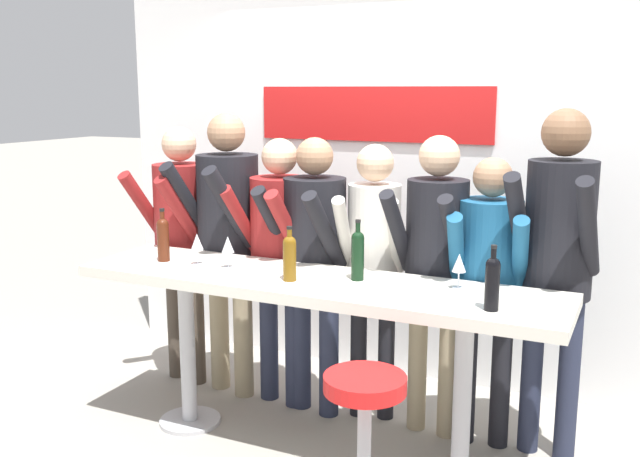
{
  "coord_description": "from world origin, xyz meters",
  "views": [
    {
      "loc": [
        1.56,
        -3.24,
        1.95
      ],
      "look_at": [
        0.0,
        0.09,
        1.23
      ],
      "focal_mm": 40.0,
      "sensor_mm": 36.0,
      "label": 1
    }
  ],
  "objects": [
    {
      "name": "ground_plane",
      "position": [
        0.0,
        0.0,
        0.0
      ],
      "size": [
        40.0,
        40.0,
        0.0
      ],
      "primitive_type": "plane",
      "color": "gray"
    },
    {
      "name": "back_wall",
      "position": [
        -0.0,
        1.31,
        1.32
      ],
      "size": [
        4.22,
        0.12,
        2.63
      ],
      "color": "white",
      "rests_on": "ground_plane"
    },
    {
      "name": "tasting_table",
      "position": [
        -0.0,
        0.0,
        0.84
      ],
      "size": [
        2.62,
        0.62,
        0.98
      ],
      "color": "silver",
      "rests_on": "ground_plane"
    },
    {
      "name": "bar_stool",
      "position": [
        0.54,
        -0.62,
        0.51
      ],
      "size": [
        0.37,
        0.37,
        0.77
      ],
      "color": "#B2B2B7",
      "rests_on": "ground_plane"
    },
    {
      "name": "person_far_left",
      "position": [
        -1.22,
        0.53,
        1.06
      ],
      "size": [
        0.49,
        0.6,
        1.71
      ],
      "rotation": [
        0.0,
        0.0,
        -0.2
      ],
      "color": "#473D33",
      "rests_on": "ground_plane"
    },
    {
      "name": "person_left",
      "position": [
        -0.83,
        0.49,
        1.12
      ],
      "size": [
        0.53,
        0.64,
        1.81
      ],
      "rotation": [
        0.0,
        0.0,
        -0.21
      ],
      "color": "gray",
      "rests_on": "ground_plane"
    },
    {
      "name": "person_center_left",
      "position": [
        -0.46,
        0.49,
        1.03
      ],
      "size": [
        0.49,
        0.58,
        1.67
      ],
      "rotation": [
        0.0,
        0.0,
        -0.16
      ],
      "color": "#23283D",
      "rests_on": "ground_plane"
    },
    {
      "name": "person_center",
      "position": [
        -0.21,
        0.46,
        1.04
      ],
      "size": [
        0.49,
        0.59,
        1.68
      ],
      "rotation": [
        0.0,
        0.0,
        -0.15
      ],
      "color": "#23283D",
      "rests_on": "ground_plane"
    },
    {
      "name": "person_center_right",
      "position": [
        0.13,
        0.54,
        1.03
      ],
      "size": [
        0.43,
        0.54,
        1.65
      ],
      "rotation": [
        0.0,
        0.0,
        0.19
      ],
      "color": "black",
      "rests_on": "ground_plane"
    },
    {
      "name": "person_right",
      "position": [
        0.51,
        0.5,
        1.07
      ],
      "size": [
        0.44,
        0.55,
        1.71
      ],
      "rotation": [
        0.0,
        0.0,
        -0.1
      ],
      "color": "gray",
      "rests_on": "ground_plane"
    },
    {
      "name": "person_far_right",
      "position": [
        0.81,
        0.48,
        0.99
      ],
      "size": [
        0.45,
        0.55,
        1.6
      ],
      "rotation": [
        0.0,
        0.0,
        0.15
      ],
      "color": "black",
      "rests_on": "ground_plane"
    },
    {
      "name": "person_rightmost",
      "position": [
        1.15,
        0.51,
        1.17
      ],
      "size": [
        0.45,
        0.58,
        1.86
      ],
      "rotation": [
        0.0,
        0.0,
        -0.09
      ],
      "color": "#23283D",
      "rests_on": "ground_plane"
    },
    {
      "name": "wine_bottle_0",
      "position": [
        0.22,
        0.08,
        1.12
      ],
      "size": [
        0.07,
        0.07,
        0.32
      ],
      "color": "black",
      "rests_on": "tasting_table"
    },
    {
      "name": "wine_bottle_1",
      "position": [
        0.96,
        -0.15,
        1.11
      ],
      "size": [
        0.07,
        0.07,
        0.3
      ],
      "color": "black",
      "rests_on": "tasting_table"
    },
    {
      "name": "wine_bottle_2",
      "position": [
        -0.09,
        -0.08,
        1.11
      ],
      "size": [
        0.07,
        0.07,
        0.29
      ],
      "color": "brown",
      "rests_on": "tasting_table"
    },
    {
      "name": "wine_bottle_3",
      "position": [
        -0.94,
        -0.01,
        1.12
      ],
      "size": [
        0.07,
        0.07,
        0.31
      ],
      "color": "#4C1E0F",
      "rests_on": "tasting_table"
    },
    {
      "name": "wine_glass_0",
      "position": [
        -0.72,
        0.0,
        1.1
      ],
      "size": [
        0.07,
        0.07,
        0.18
      ],
      "color": "silver",
      "rests_on": "tasting_table"
    },
    {
      "name": "wine_glass_1",
      "position": [
        0.74,
        0.14,
        1.1
      ],
      "size": [
        0.07,
        0.07,
        0.18
      ],
      "color": "silver",
      "rests_on": "tasting_table"
    },
    {
      "name": "wine_glass_2",
      "position": [
        -0.52,
        0.01,
        1.1
      ],
      "size": [
        0.07,
        0.07,
        0.18
      ],
      "color": "silver",
      "rests_on": "tasting_table"
    }
  ]
}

